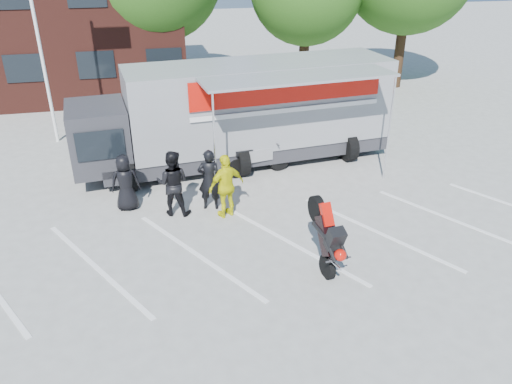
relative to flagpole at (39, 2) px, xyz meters
name	(u,v)px	position (x,y,z in m)	size (l,w,h in m)	color
ground	(294,266)	(6.24, -10.00, -5.05)	(100.00, 100.00, 0.00)	#ABABA5
parking_bay_lines	(283,244)	(6.24, -9.00, -5.05)	(18.00, 5.00, 0.01)	white
flagpole	(39,2)	(0.00, 0.00, 0.00)	(1.61, 0.12, 8.00)	white
transporter_truck	(247,161)	(6.45, -3.59, -5.05)	(10.73, 5.17, 3.41)	gray
parked_motorcycle	(258,174)	(6.62, -4.68, -5.05)	(0.74, 2.21, 1.16)	#B1B1B6
stunt_bike_rider	(315,262)	(6.79, -9.95, -5.05)	(0.77, 1.64, 1.93)	black
spectator_leather_a	(125,183)	(2.40, -6.19, -4.22)	(0.81, 0.53, 1.66)	black
spectator_leather_b	(209,180)	(4.72, -6.67, -4.15)	(0.66, 0.43, 1.81)	black
spectator_leather_c	(173,183)	(3.69, -6.75, -4.11)	(0.92, 0.72, 1.89)	black
spectator_hivis	(226,186)	(5.11, -7.22, -4.13)	(1.08, 0.45, 1.84)	yellow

